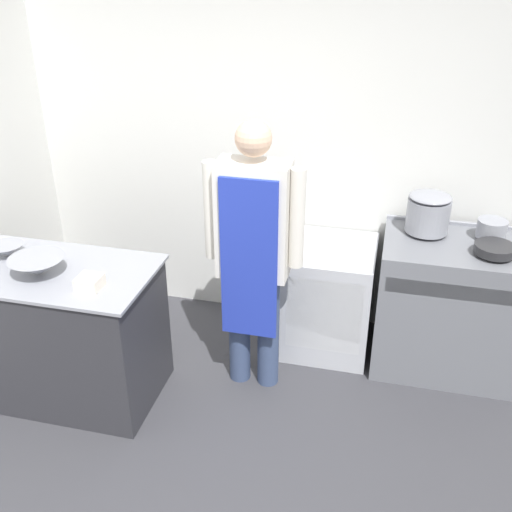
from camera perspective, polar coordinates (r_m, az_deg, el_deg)
wall_back at (r=4.31m, az=2.02°, el=10.34°), size 8.00×0.05×2.70m
prep_counter at (r=4.01m, az=-18.22°, el=-6.84°), size 1.27×0.71×0.90m
stove at (r=4.25m, az=17.92°, el=-4.52°), size 0.95×0.66×0.95m
fridge_unit at (r=4.30m, az=7.00°, el=-3.91°), size 0.59×0.64×0.78m
person_cook at (r=3.60m, az=-0.26°, el=0.93°), size 0.61×0.24×1.78m
mixing_bowl at (r=3.72m, az=-20.11°, el=-0.92°), size 0.33×0.33×0.11m
small_bowl at (r=4.02m, az=-22.67°, el=0.51°), size 0.21×0.21×0.08m
plastic_tub at (r=3.49m, az=-15.56°, el=-2.44°), size 0.13×0.13×0.07m
stock_pot at (r=4.06m, az=16.10°, el=4.03°), size 0.28×0.28×0.26m
saute_pan at (r=3.94m, az=21.78°, el=0.63°), size 0.25×0.25×0.05m
sauce_pot at (r=4.13m, az=21.53°, el=2.44°), size 0.19×0.19×0.12m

